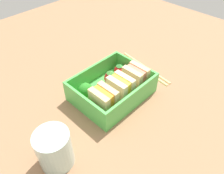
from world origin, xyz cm
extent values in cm
cube|color=#906748|center=(0.00, 0.00, -1.00)|extent=(120.00, 120.00, 2.00)
cube|color=green|center=(0.00, 0.00, 0.60)|extent=(17.71, 13.77, 1.20)
cube|color=green|center=(0.00, 6.58, 3.39)|extent=(17.71, 0.60, 4.39)
cube|color=green|center=(0.00, -6.58, 3.39)|extent=(17.71, 0.60, 4.39)
cube|color=green|center=(-8.56, 0.00, 3.39)|extent=(0.60, 12.57, 4.39)
cube|color=green|center=(8.56, 0.00, 3.39)|extent=(0.60, 12.57, 4.39)
cube|color=#DDBD80|center=(-6.65, 2.69, 4.03)|extent=(1.35, 5.39, 5.65)
cube|color=#D87259|center=(-5.30, 2.69, 4.03)|extent=(1.35, 4.96, 5.20)
cube|color=#DDBD80|center=(-3.96, 2.69, 4.03)|extent=(1.35, 5.39, 5.65)
cube|color=beige|center=(-1.35, 2.69, 4.03)|extent=(1.35, 5.39, 5.65)
cube|color=yellow|center=(0.00, 2.69, 4.03)|extent=(1.35, 4.96, 5.20)
cube|color=beige|center=(1.35, 2.69, 4.03)|extent=(1.35, 5.39, 5.65)
cube|color=#D8BC7D|center=(3.96, 2.69, 4.03)|extent=(1.35, 5.39, 5.65)
cube|color=orange|center=(5.30, 2.69, 4.03)|extent=(1.35, 4.96, 5.20)
cube|color=#D8BC7D|center=(6.65, 2.69, 4.03)|extent=(1.35, 5.39, 5.65)
sphere|color=red|center=(-5.91, -3.10, 2.62)|extent=(2.84, 2.84, 2.84)
cone|color=#368838|center=(-5.91, -3.10, 4.34)|extent=(1.70, 1.70, 0.60)
sphere|color=red|center=(-2.04, -2.57, 2.76)|extent=(3.12, 3.12, 3.12)
cone|color=#3F8635|center=(-2.04, -2.57, 4.62)|extent=(1.87, 1.87, 0.60)
cylinder|color=orange|center=(1.95, -2.33, 1.80)|extent=(4.39, 3.89, 1.19)
cylinder|color=#8BC35C|center=(5.72, -2.77, 1.86)|extent=(1.30, 1.30, 1.31)
sphere|color=#287E23|center=(5.72, -2.77, 3.71)|extent=(3.42, 3.42, 3.42)
cylinder|color=#D6B374|center=(-14.66, -0.91, 0.35)|extent=(2.99, 18.03, 0.70)
cylinder|color=#D6B374|center=(-13.51, -1.05, 0.35)|extent=(2.99, 18.03, 0.70)
cylinder|color=silver|center=(19.52, 4.90, 3.87)|extent=(6.26, 6.26, 7.74)
camera|label=1|loc=(27.51, 26.64, 37.59)|focal=35.00mm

